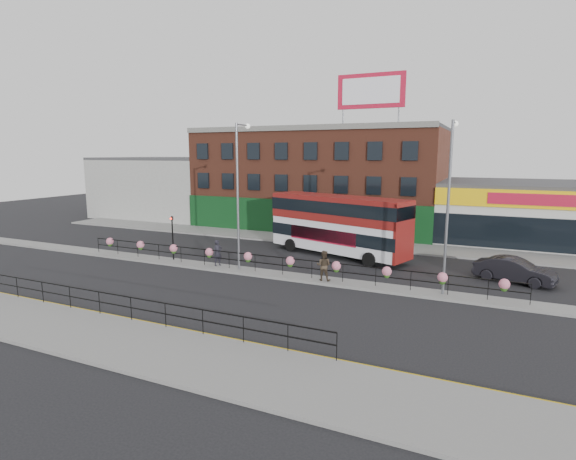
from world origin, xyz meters
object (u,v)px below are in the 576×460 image
at_px(pedestrian_a, 218,253).
at_px(lamp_column_east, 449,193).
at_px(pedestrian_b, 324,265).
at_px(lamp_column_west, 239,184).
at_px(car, 514,270).
at_px(double_decker_bus, 338,219).

relative_size(pedestrian_a, lamp_column_east, 0.19).
bearing_deg(pedestrian_a, pedestrian_b, -68.28).
xyz_separation_m(pedestrian_a, lamp_column_west, (1.81, 0.04, 4.79)).
bearing_deg(lamp_column_east, pedestrian_a, -179.73).
bearing_deg(lamp_column_east, lamp_column_west, -179.87).
bearing_deg(car, pedestrian_b, 131.25).
relative_size(lamp_column_west, lamp_column_east, 1.02).
xyz_separation_m(car, pedestrian_b, (-10.57, -4.95, 0.32)).
xyz_separation_m(pedestrian_a, pedestrian_b, (7.88, -0.40, 0.03)).
height_order(pedestrian_b, lamp_column_west, lamp_column_west).
height_order(pedestrian_a, pedestrian_b, pedestrian_b).
xyz_separation_m(car, lamp_column_east, (-3.66, -4.48, 4.97)).
bearing_deg(car, double_decker_bus, 94.96).
xyz_separation_m(lamp_column_west, lamp_column_east, (12.99, 0.03, -0.11)).
height_order(double_decker_bus, lamp_column_west, lamp_column_west).
xyz_separation_m(car, lamp_column_west, (-16.64, -4.51, 5.08)).
relative_size(double_decker_bus, pedestrian_b, 6.29).
xyz_separation_m(double_decker_bus, lamp_column_east, (8.44, -6.88, 2.89)).
bearing_deg(car, lamp_column_east, 156.98).
distance_m(car, pedestrian_a, 19.01).
relative_size(double_decker_bus, pedestrian_a, 6.50).
xyz_separation_m(pedestrian_b, lamp_column_west, (-6.07, 0.43, 4.76)).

